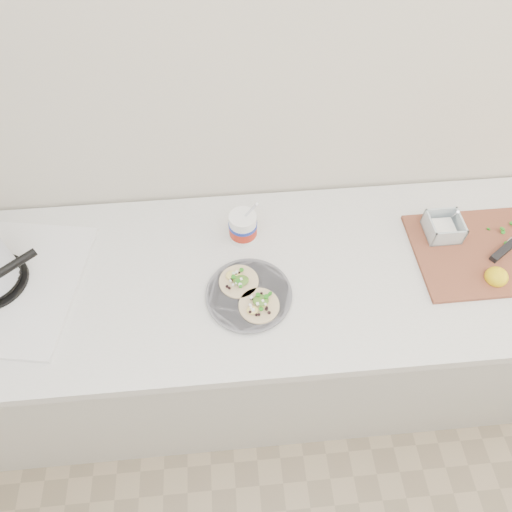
{
  "coord_description": "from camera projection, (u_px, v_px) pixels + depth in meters",
  "views": [
    {
      "loc": [
        -0.04,
        0.65,
        2.05
      ],
      "look_at": [
        0.03,
        1.43,
        0.96
      ],
      "focal_mm": 32.0,
      "sensor_mm": 36.0,
      "label": 1
    }
  ],
  "objects": [
    {
      "name": "counter",
      "position": [
        249.0,
        335.0,
        1.75
      ],
      "size": [
        2.44,
        0.66,
        0.9
      ],
      "color": "beige",
      "rests_on": "ground"
    },
    {
      "name": "taco_plate",
      "position": [
        249.0,
        293.0,
        1.32
      ],
      "size": [
        0.25,
        0.25,
        0.04
      ],
      "rotation": [
        0.0,
        0.0,
        0.27
      ],
      "color": "#5A5A61",
      "rests_on": "counter"
    },
    {
      "name": "tub",
      "position": [
        244.0,
        225.0,
        1.41
      ],
      "size": [
        0.09,
        0.09,
        0.2
      ],
      "rotation": [
        0.0,
        0.0,
        -0.23
      ],
      "color": "white",
      "rests_on": "counter"
    },
    {
      "name": "cutboard",
      "position": [
        488.0,
        246.0,
        1.42
      ],
      "size": [
        0.48,
        0.33,
        0.07
      ],
      "rotation": [
        0.0,
        0.0,
        0.01
      ],
      "color": "brown",
      "rests_on": "counter"
    }
  ]
}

